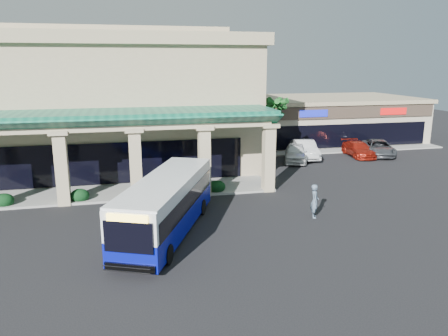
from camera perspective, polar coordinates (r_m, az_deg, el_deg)
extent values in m
plane|color=black|center=(24.60, -3.74, -7.28)|extent=(110.00, 110.00, 0.00)
imported|color=slate|center=(25.77, 11.77, -4.24)|extent=(0.67, 0.83, 1.97)
imported|color=white|center=(39.98, 9.34, 1.98)|extent=(3.59, 5.19, 1.64)
imported|color=white|center=(41.59, 10.50, 2.41)|extent=(2.57, 5.34, 1.69)
imported|color=maroon|center=(43.64, 17.15, 2.36)|extent=(2.44, 5.00, 1.40)
imported|color=#4A4D53|center=(44.78, 19.52, 2.52)|extent=(4.11, 5.90, 1.49)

